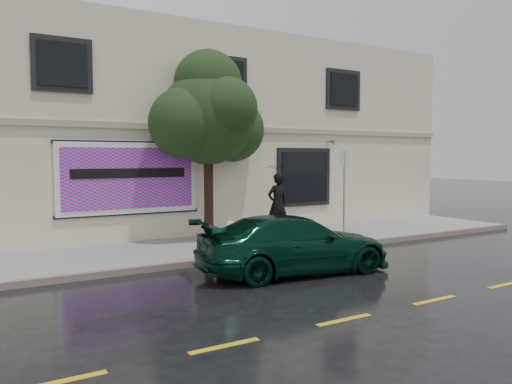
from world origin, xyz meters
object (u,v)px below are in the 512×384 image
car (294,244)px  street_tree (208,118)px  pedestrian (278,204)px  fire_hydrant (230,237)px

car → street_tree: (-0.02, 4.52, 3.19)m
pedestrian → fire_hydrant: 3.54m
pedestrian → car: bearing=60.1°
car → street_tree: bearing=6.6°
street_tree → fire_hydrant: (-0.53, -2.40, -3.29)m
pedestrian → street_tree: (-2.30, 0.35, 2.70)m
car → fire_hydrant: 2.20m
pedestrian → street_tree: bearing=-10.0°
fire_hydrant → street_tree: bearing=53.2°
car → fire_hydrant: bearing=20.8°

